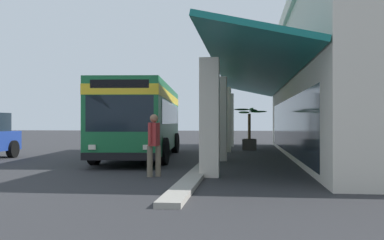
{
  "coord_description": "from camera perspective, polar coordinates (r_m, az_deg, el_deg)",
  "views": [
    {
      "loc": [
        23.14,
        4.64,
        1.57
      ],
      "look_at": [
        7.52,
        2.84,
        1.64
      ],
      "focal_mm": 43.35,
      "sensor_mm": 36.0,
      "label": 1
    }
  ],
  "objects": [
    {
      "name": "pedestrian",
      "position": [
        13.37,
        -4.69,
        -2.6
      ],
      "size": [
        0.7,
        0.37,
        1.79
      ],
      "color": "#726651",
      "rests_on": "ground"
    },
    {
      "name": "curb_strip",
      "position": [
        21.65,
        2.85,
        -4.25
      ],
      "size": [
        26.69,
        0.5,
        0.12
      ],
      "primitive_type": "cube",
      "color": "#9E998E",
      "rests_on": "ground"
    },
    {
      "name": "potted_palm",
      "position": [
        26.07,
        7.07,
        -2.21
      ],
      "size": [
        1.86,
        1.88,
        2.38
      ],
      "color": "#4C4742",
      "rests_on": "ground"
    },
    {
      "name": "ground",
      "position": [
        23.44,
        14.82,
        -4.08
      ],
      "size": [
        120.0,
        120.0,
        0.0
      ],
      "primitive_type": "plane",
      "color": "#2D2D30"
    },
    {
      "name": "transit_bus",
      "position": [
        20.77,
        -6.12,
        0.53
      ],
      "size": [
        11.38,
        3.51,
        3.34
      ],
      "color": "#196638",
      "rests_on": "ground"
    }
  ]
}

